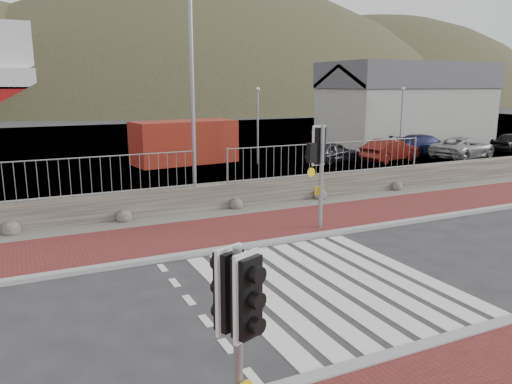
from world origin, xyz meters
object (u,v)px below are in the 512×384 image
traffic_signal_near (238,312)px  car_a (333,152)px  streetlight (196,74)px  traffic_signal_far (321,155)px  car_d (463,148)px  shipping_container (184,142)px  car_c (424,145)px  car_b (390,150)px

traffic_signal_near → car_a: size_ratio=0.77×
streetlight → car_a: streetlight is taller
traffic_signal_far → car_d: traffic_signal_far is taller
traffic_signal_near → shipping_container: 22.75m
car_c → car_d: 2.41m
shipping_container → streetlight: bearing=-111.9°
traffic_signal_near → car_a: bearing=30.3°
streetlight → shipping_container: 10.70m
traffic_signal_near → car_c: traffic_signal_near is taller
car_d → traffic_signal_far: bearing=105.5°
traffic_signal_near → car_d: (21.55, 16.40, -1.24)m
streetlight → car_c: bearing=37.6°
shipping_container → car_c: shipping_container is taller
traffic_signal_far → car_b: traffic_signal_far is taller
traffic_signal_far → shipping_container: (0.40, 14.28, -1.10)m
car_d → traffic_signal_near: bearing=113.2°
traffic_signal_far → streetlight: bearing=-72.2°
car_d → shipping_container: bearing=56.3°
car_a → car_d: size_ratio=0.75×
streetlight → car_b: 14.86m
car_b → car_c: bearing=-85.6°
traffic_signal_near → car_d: size_ratio=0.57×
traffic_signal_far → car_c: (14.75, 11.08, -1.63)m
shipping_container → car_a: size_ratio=1.64×
shipping_container → car_c: 14.71m
shipping_container → car_a: 8.23m
car_b → streetlight: bearing=98.7°
traffic_signal_far → car_c: bearing=-151.4°
streetlight → car_d: bearing=30.1°
traffic_signal_far → car_b: 14.93m
shipping_container → car_b: bearing=-29.4°
car_a → streetlight: bearing=109.1°
traffic_signal_near → traffic_signal_far: traffic_signal_far is taller
traffic_signal_near → car_a: (13.80, 18.45, -1.29)m
traffic_signal_far → car_d: size_ratio=0.69×
car_a → car_b: (3.19, -1.00, 0.05)m
car_b → car_c: (3.69, 1.19, 0.00)m
traffic_signal_far → shipping_container: size_ratio=0.56×
streetlight → car_a: 12.60m
car_d → streetlight: bearing=89.7°
traffic_signal_near → streetlight: bearing=49.9°
traffic_signal_far → car_c: traffic_signal_far is taller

